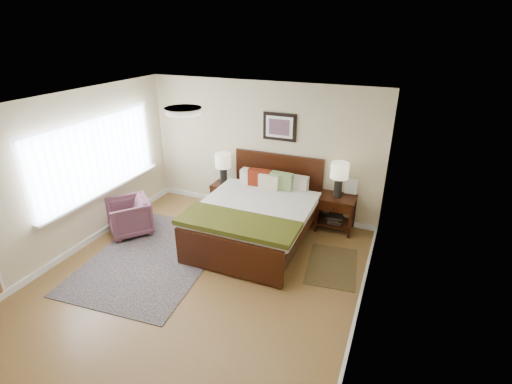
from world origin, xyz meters
The scene contains 17 objects.
floor centered at (0.00, 0.00, 0.00)m, with size 5.00×5.00×0.00m, color brown.
back_wall centered at (0.00, 2.50, 1.25)m, with size 4.50×0.04×2.50m, color #C5B48F.
front_wall centered at (0.00, -2.50, 1.25)m, with size 4.50×0.04×2.50m, color #C5B48F.
left_wall centered at (-2.25, 0.00, 1.25)m, with size 0.04×5.00×2.50m, color #C5B48F.
right_wall centered at (2.25, 0.00, 1.25)m, with size 0.04×5.00×2.50m, color #C5B48F.
ceiling centered at (0.00, 0.00, 2.50)m, with size 4.50×5.00×0.02m, color white.
window centered at (-2.20, 0.70, 1.38)m, with size 0.11×2.72×1.32m.
ceil_fixture centered at (0.00, 0.00, 2.47)m, with size 0.44×0.44×0.08m.
bed centered at (0.35, 1.41, 0.55)m, with size 1.83×2.22×1.20m.
wall_art centered at (0.35, 2.47, 1.72)m, with size 0.62×0.05×0.50m.
nightstand_left centered at (-0.70, 2.25, 0.41)m, with size 0.44×0.40×0.52m.
nightstand_right centered at (1.51, 2.26, 0.39)m, with size 0.65×0.49×0.65m.
lamp_left centered at (-0.70, 2.27, 0.94)m, with size 0.31×0.31×0.61m.
lamp_right centered at (1.51, 2.27, 1.07)m, with size 0.31×0.31×0.61m.
armchair centered at (-1.80, 0.76, 0.32)m, with size 0.67×0.69×0.63m, color brown.
rug_persian centered at (-0.96, 0.26, 0.01)m, with size 1.82×2.57×0.01m, color #0B1838.
rug_navy centered at (1.72, 1.12, 0.01)m, with size 0.73×1.10×0.01m, color black.
Camera 1 is at (2.45, -3.68, 3.38)m, focal length 26.00 mm.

